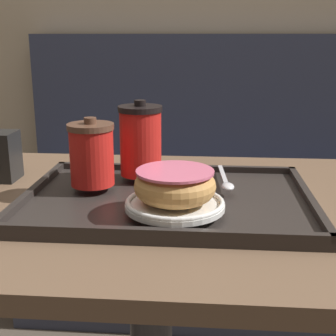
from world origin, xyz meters
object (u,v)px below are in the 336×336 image
object	(u,v)px
coffee_cup_front	(92,154)
coffee_cup_rear	(141,140)
donut_chocolate_glazed	(175,185)
spoon	(226,183)

from	to	relation	value
coffee_cup_front	coffee_cup_rear	world-z (taller)	coffee_cup_rear
donut_chocolate_glazed	spoon	world-z (taller)	donut_chocolate_glazed
spoon	coffee_cup_rear	bearing A→B (deg)	-113.03
coffee_cup_front	spoon	world-z (taller)	coffee_cup_front
coffee_cup_front	donut_chocolate_glazed	size ratio (longest dim) A/B	0.96
donut_chocolate_glazed	spoon	size ratio (longest dim) A/B	0.78
coffee_cup_front	donut_chocolate_glazed	xyz separation A→B (m)	(0.15, -0.11, -0.02)
coffee_cup_front	spoon	distance (m)	0.24
coffee_cup_front	coffee_cup_rear	xyz separation A→B (m)	(0.08, 0.07, 0.01)
coffee_cup_front	coffee_cup_rear	size ratio (longest dim) A/B	0.85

